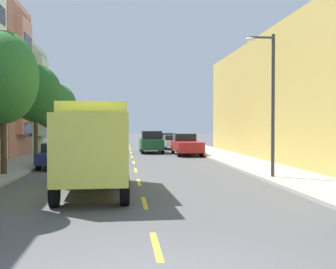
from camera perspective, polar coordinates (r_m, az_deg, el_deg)
The scene contains 16 objects.
ground_plane at distance 37.04m, azimuth -4.82°, elevation -2.57°, with size 160.00×160.00×0.00m, color #4C4C4F.
sidewalk_left at distance 35.61m, azimuth -16.27°, elevation -2.66°, with size 3.20×120.00×0.14m, color #A39E93.
sidewalk_right at distance 35.88m, azimuth 6.67°, elevation -2.58°, with size 3.20×120.00×0.14m, color #A39E93.
lane_centerline_dashes at distance 31.55m, azimuth -4.63°, elevation -3.24°, with size 0.14×47.20×0.01m.
street_tree_second at distance 22.53m, azimuth -20.72°, elevation 6.96°, with size 3.35×3.35×6.86m.
street_tree_third at distance 30.07m, azimuth -16.90°, elevation 5.14°, with size 3.38×3.38×6.30m.
street_tree_farthest at distance 37.70m, azimuth -14.63°, elevation 3.61°, with size 3.69×3.69×5.85m.
street_lamp at distance 20.39m, azimuth 13.12°, elevation 5.19°, with size 1.35×0.28×6.45m.
delivery_box_truck at distance 16.52m, azimuth -9.80°, elevation -0.91°, with size 2.66×7.36×3.29m.
parked_wagon_charcoal at distance 51.38m, azimuth -0.09°, elevation -0.58°, with size 1.83×4.70×1.50m.
parked_sedan_black at distance 55.85m, azimuth -9.72°, elevation -0.50°, with size 1.85×4.52×1.43m.
parked_sedan_navy at distance 26.28m, azimuth -14.19°, elevation -2.56°, with size 1.84×4.51×1.43m.
parked_pickup_red at distance 35.80m, azimuth 2.40°, elevation -1.37°, with size 2.06×5.32×1.73m.
parked_sedan_white at distance 44.34m, azimuth 0.48°, elevation -0.95°, with size 1.87×4.53×1.43m.
parked_hatchback_orange at distance 43.51m, azimuth -10.85°, elevation -1.01°, with size 1.83×4.04×1.50m.
moving_forest_sedan at distance 38.79m, azimuth -2.21°, elevation -0.93°, with size 1.95×4.80×1.93m.
Camera 1 is at (-0.67, -6.94, 2.52)m, focal length 46.72 mm.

